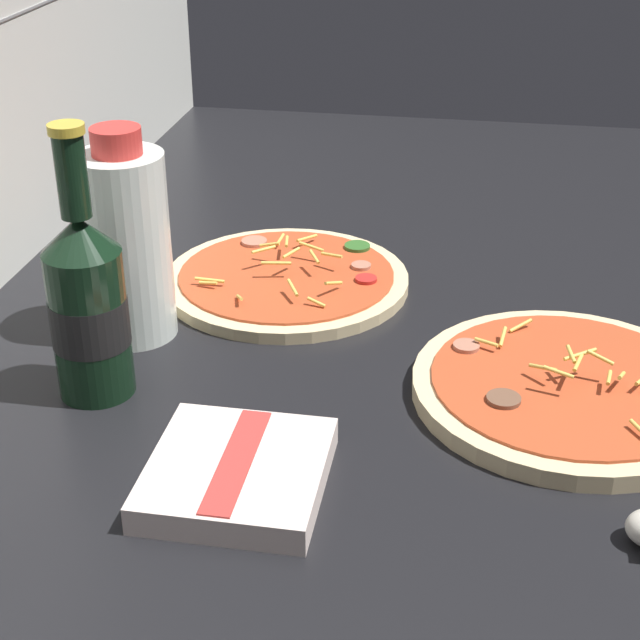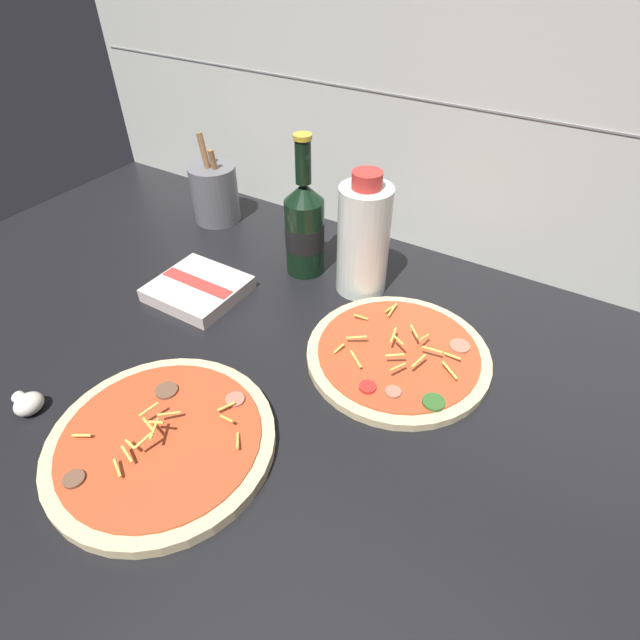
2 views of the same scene
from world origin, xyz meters
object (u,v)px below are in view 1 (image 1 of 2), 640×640
pizza_near (568,389)px  pizza_far (287,279)px  beer_bottle (88,303)px  oil_bottle (126,243)px  dish_towel (237,473)px

pizza_near → pizza_far: pizza_near is taller
beer_bottle → oil_bottle: bearing=2.3°
pizza_near → beer_bottle: bearing=98.2°
pizza_far → oil_bottle: (-13.39, 13.18, 9.12)cm
pizza_near → oil_bottle: size_ratio=1.32×
pizza_far → beer_bottle: size_ratio=1.08×
pizza_near → pizza_far: 35.31cm
pizza_near → dish_towel: 31.94cm
pizza_far → dish_towel: bearing=-174.4°
pizza_near → oil_bottle: 44.42cm
beer_bottle → oil_bottle: 11.42cm
pizza_far → oil_bottle: 20.88cm
dish_towel → beer_bottle: bearing=54.3°
beer_bottle → dish_towel: 21.52cm
pizza_far → beer_bottle: (-24.76, 12.73, 8.21)cm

